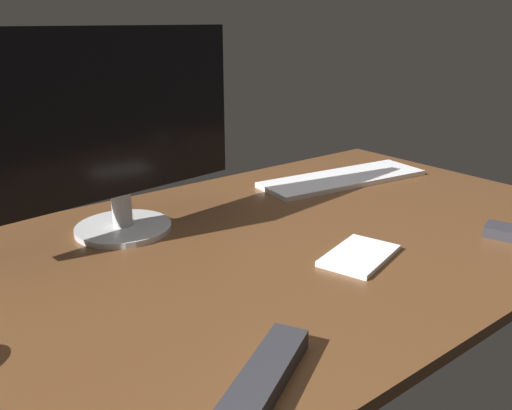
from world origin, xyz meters
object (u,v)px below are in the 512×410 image
object	(u,v)px
keyboard	(343,179)
notepad	(359,256)
tv_remote	(264,377)
monitor	(115,127)

from	to	relation	value
keyboard	notepad	size ratio (longest dim) A/B	3.01
tv_remote	notepad	xyz separation A→B (cm)	(35.60, 16.86, -0.75)
notepad	keyboard	bearing A→B (deg)	46.39
monitor	keyboard	size ratio (longest dim) A/B	1.16
tv_remote	monitor	bearing A→B (deg)	52.65
tv_remote	notepad	size ratio (longest dim) A/B	1.25
keyboard	notepad	distance (cm)	48.44
monitor	notepad	world-z (taller)	monitor
monitor	notepad	xyz separation A→B (cm)	(27.52, -38.34, -20.77)
keyboard	tv_remote	world-z (taller)	tv_remote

